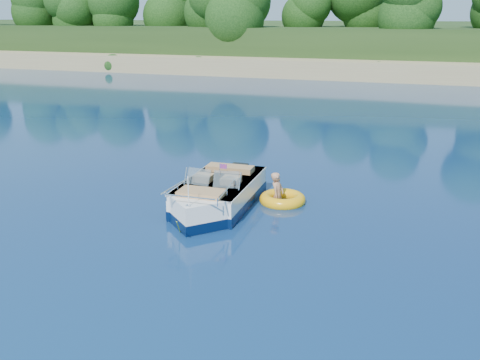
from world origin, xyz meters
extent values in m
plane|color=#0A1A4A|center=(0.00, 0.00, 0.00)|extent=(160.00, 160.00, 0.00)
cube|color=#988358|center=(0.00, 38.00, 0.50)|extent=(170.00, 8.00, 2.00)
cube|color=#1C3414|center=(0.00, 65.00, 1.00)|extent=(170.00, 56.00, 6.00)
cylinder|color=black|center=(-18.00, 40.50, 3.10)|extent=(0.44, 0.44, 3.20)
sphere|color=black|center=(-18.00, 40.50, 6.14)|extent=(5.28, 5.28, 5.28)
cylinder|color=black|center=(0.00, 42.00, 3.30)|extent=(0.44, 0.44, 3.60)
cube|color=white|center=(0.43, 3.67, 0.27)|extent=(1.83, 3.38, 0.93)
cube|color=white|center=(0.46, 2.09, 0.27)|extent=(1.77, 1.77, 0.93)
cube|color=#051232|center=(0.43, 3.67, 0.14)|extent=(1.86, 3.41, 0.27)
cube|color=#051232|center=(0.46, 2.09, 0.14)|extent=(1.80, 1.80, 0.27)
cube|color=tan|center=(0.42, 3.93, 0.53)|extent=(1.46, 2.37, 0.09)
cube|color=white|center=(0.43, 3.67, 0.71)|extent=(1.87, 3.38, 0.05)
cube|color=black|center=(0.40, 5.50, 0.31)|extent=(0.49, 0.32, 0.80)
cube|color=#8C9EA5|center=(0.04, 3.04, 0.96)|extent=(0.71, 0.31, 0.43)
cube|color=#8C9EA5|center=(0.84, 3.06, 0.96)|extent=(0.72, 0.34, 0.43)
cube|color=tan|center=(0.04, 3.44, 0.73)|extent=(0.50, 0.50, 0.35)
cube|color=tan|center=(0.83, 3.45, 0.73)|extent=(0.50, 0.50, 0.35)
cube|color=tan|center=(0.41, 4.55, 0.73)|extent=(1.39, 0.51, 0.34)
cube|color=tan|center=(0.46, 2.25, 0.72)|extent=(1.18, 0.68, 0.30)
cylinder|color=white|center=(0.47, 1.41, 1.11)|extent=(0.03, 0.03, 0.75)
cube|color=red|center=(0.76, 3.06, 1.32)|extent=(0.19, 0.02, 0.12)
cube|color=silver|center=(0.47, 1.37, 0.76)|extent=(0.09, 0.05, 0.04)
cylinder|color=yellow|center=(0.35, 1.06, 0.31)|extent=(0.36, 0.90, 0.68)
torus|color=#FFAE0F|center=(2.06, 4.39, 0.09)|extent=(1.54, 1.54, 0.35)
torus|color=red|center=(2.06, 4.39, 0.11)|extent=(1.27, 1.27, 0.12)
imported|color=tan|center=(1.93, 4.36, 0.00)|extent=(0.38, 0.77, 1.49)
camera|label=1|loc=(5.51, -9.69, 5.17)|focal=40.00mm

